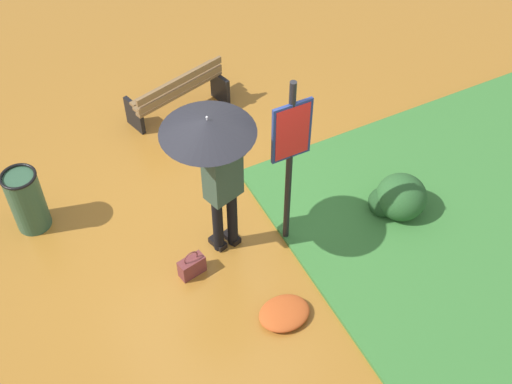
{
  "coord_description": "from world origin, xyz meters",
  "views": [
    {
      "loc": [
        1.74,
        4.8,
        6.18
      ],
      "look_at": [
        -0.51,
        0.39,
        0.85
      ],
      "focal_mm": 47.12,
      "sensor_mm": 36.0,
      "label": 1
    }
  ],
  "objects": [
    {
      "name": "grass_verge",
      "position": [
        -3.21,
        1.3,
        0.03
      ],
      "size": [
        4.8,
        4.0,
        0.05
      ],
      "color": "#387533",
      "rests_on": "ground_plane"
    },
    {
      "name": "trash_bin",
      "position": [
        1.74,
        -1.06,
        0.42
      ],
      "size": [
        0.42,
        0.42,
        0.83
      ],
      "color": "#2D5138",
      "rests_on": "ground_plane"
    },
    {
      "name": "person_with_umbrella",
      "position": [
        -0.09,
        0.29,
        1.55
      ],
      "size": [
        0.96,
        0.96,
        2.04
      ],
      "color": "black",
      "rests_on": "ground_plane"
    },
    {
      "name": "info_sign_post",
      "position": [
        -0.84,
        0.51,
        1.44
      ],
      "size": [
        0.44,
        0.07,
        2.3
      ],
      "color": "black",
      "rests_on": "ground_plane"
    },
    {
      "name": "handbag",
      "position": [
        0.34,
        0.47,
        0.13
      ],
      "size": [
        0.32,
        0.19,
        0.37
      ],
      "color": "brown",
      "rests_on": "ground_plane"
    },
    {
      "name": "shrub_cluster",
      "position": [
        -2.22,
        0.76,
        0.26
      ],
      "size": [
        0.67,
        0.61,
        0.55
      ],
      "color": "#285628",
      "rests_on": "ground_plane"
    },
    {
      "name": "ground_plane",
      "position": [
        0.0,
        0.0,
        0.0
      ],
      "size": [
        18.0,
        18.0,
        0.0
      ],
      "primitive_type": "plane",
      "color": "#9E6623"
    },
    {
      "name": "park_bench",
      "position": [
        -0.59,
        -2.1,
        0.4
      ],
      "size": [
        1.43,
        0.73,
        0.75
      ],
      "color": "black",
      "rests_on": "ground_plane"
    },
    {
      "name": "leaf_pile_by_bench",
      "position": [
        -0.31,
        1.45,
        0.06
      ],
      "size": [
        0.57,
        0.45,
        0.12
      ],
      "color": "#B74C1E",
      "rests_on": "ground_plane"
    }
  ]
}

